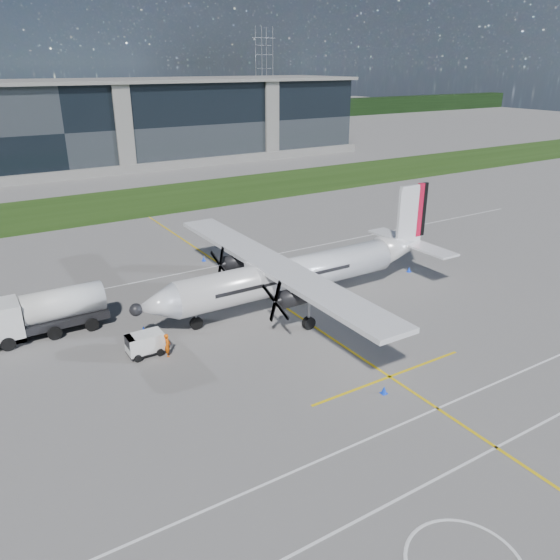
# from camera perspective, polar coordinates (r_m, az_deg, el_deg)

# --- Properties ---
(ground) EXTENTS (400.00, 400.00, 0.00)m
(ground) POSITION_cam_1_polar(r_m,az_deg,el_deg) (72.42, -16.01, 6.19)
(ground) COLOR slate
(ground) RESTS_ON ground
(grass_strip) EXTENTS (400.00, 18.00, 0.04)m
(grass_strip) POSITION_cam_1_polar(r_m,az_deg,el_deg) (79.93, -17.68, 7.43)
(grass_strip) COLOR #1F3B10
(grass_strip) RESTS_ON ground
(terminal_building) EXTENTS (120.00, 20.00, 15.00)m
(terminal_building) POSITION_cam_1_polar(r_m,az_deg,el_deg) (109.68, -22.67, 14.45)
(terminal_building) COLOR black
(terminal_building) RESTS_ON ground
(tree_line) EXTENTS (400.00, 6.00, 6.00)m
(tree_line) POSITION_cam_1_polar(r_m,az_deg,el_deg) (169.28, -26.26, 14.40)
(tree_line) COLOR black
(tree_line) RESTS_ON ground
(pylon_east) EXTENTS (9.00, 4.60, 30.00)m
(pylon_east) POSITION_cam_1_polar(r_m,az_deg,el_deg) (205.54, -1.65, 20.80)
(pylon_east) COLOR gray
(pylon_east) RESTS_ON ground
(yellow_taxiway_centerline) EXTENTS (0.20, 70.00, 0.01)m
(yellow_taxiway_centerline) POSITION_cam_1_polar(r_m,az_deg,el_deg) (47.02, -1.84, -1.29)
(yellow_taxiway_centerline) COLOR yellow
(yellow_taxiway_centerline) RESTS_ON ground
(white_lane_line) EXTENTS (90.00, 0.15, 0.01)m
(white_lane_line) POSITION_cam_1_polar(r_m,az_deg,el_deg) (29.40, 17.90, -18.25)
(white_lane_line) COLOR white
(white_lane_line) RESTS_ON ground
(turboprop_aircraft) EXTENTS (27.36, 28.37, 8.51)m
(turboprop_aircraft) POSITION_cam_1_polar(r_m,az_deg,el_deg) (43.48, 2.05, 2.75)
(turboprop_aircraft) COLOR white
(turboprop_aircraft) RESTS_ON ground
(fuel_tanker_truck) EXTENTS (8.68, 2.82, 3.25)m
(fuel_tanker_truck) POSITION_cam_1_polar(r_m,az_deg,el_deg) (42.79, -24.00, -3.34)
(fuel_tanker_truck) COLOR silver
(fuel_tanker_truck) RESTS_ON ground
(baggage_tug) EXTENTS (2.57, 1.54, 1.54)m
(baggage_tug) POSITION_cam_1_polar(r_m,az_deg,el_deg) (38.07, -13.92, -6.54)
(baggage_tug) COLOR silver
(baggage_tug) RESTS_ON ground
(ground_crew_person) EXTENTS (0.75, 0.89, 1.87)m
(ground_crew_person) POSITION_cam_1_polar(r_m,az_deg,el_deg) (37.50, -11.70, -6.50)
(ground_crew_person) COLOR #F25907
(ground_crew_person) RESTS_ON ground
(safety_cone_stbdwing) EXTENTS (0.36, 0.36, 0.50)m
(safety_cone_stbdwing) POSITION_cam_1_polar(r_m,az_deg,el_deg) (54.90, -7.97, 2.23)
(safety_cone_stbdwing) COLOR #0D3AE7
(safety_cone_stbdwing) RESTS_ON ground
(safety_cone_nose_port) EXTENTS (0.36, 0.36, 0.50)m
(safety_cone_nose_port) POSITION_cam_1_polar(r_m,az_deg,el_deg) (39.18, -13.43, -6.50)
(safety_cone_nose_port) COLOR #0D3AE7
(safety_cone_nose_port) RESTS_ON ground
(safety_cone_nose_stbd) EXTENTS (0.36, 0.36, 0.50)m
(safety_cone_nose_stbd) POSITION_cam_1_polar(r_m,az_deg,el_deg) (41.37, -14.08, -4.98)
(safety_cone_nose_stbd) COLOR #0D3AE7
(safety_cone_nose_stbd) RESTS_ON ground
(safety_cone_portwing) EXTENTS (0.36, 0.36, 0.50)m
(safety_cone_portwing) POSITION_cam_1_polar(r_m,az_deg,el_deg) (33.77, 10.82, -11.21)
(safety_cone_portwing) COLOR #0D3AE7
(safety_cone_portwing) RESTS_ON ground
(safety_cone_fwd) EXTENTS (0.36, 0.36, 0.50)m
(safety_cone_fwd) POSITION_cam_1_polar(r_m,az_deg,el_deg) (39.28, -15.21, -6.61)
(safety_cone_fwd) COLOR #0D3AE7
(safety_cone_fwd) RESTS_ON ground
(safety_cone_tail) EXTENTS (0.36, 0.36, 0.50)m
(safety_cone_tail) POSITION_cam_1_polar(r_m,az_deg,el_deg) (52.91, 13.33, 1.08)
(safety_cone_tail) COLOR #0D3AE7
(safety_cone_tail) RESTS_ON ground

